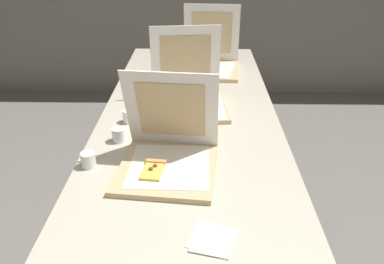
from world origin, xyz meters
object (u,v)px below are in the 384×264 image
at_px(cup_white_near_center, 119,135).
at_px(cup_white_far, 153,86).
at_px(pizza_box_back, 210,61).
at_px(cup_white_mid, 129,116).
at_px(pizza_box_front, 168,156).
at_px(cup_white_near_left, 88,160).
at_px(pizza_box_middle, 188,96).
at_px(table, 189,132).
at_px(napkin_pile, 213,239).

distance_m(cup_white_near_center, cup_white_far, 0.57).
height_order(pizza_box_back, cup_white_mid, pizza_box_back).
bearing_deg(pizza_box_front, cup_white_near_left, -174.47).
distance_m(pizza_box_middle, cup_white_near_center, 0.47).
bearing_deg(table, pizza_box_front, -100.82).
relative_size(pizza_box_middle, cup_white_near_left, 6.67).
distance_m(cup_white_near_center, napkin_pile, 0.70).
xyz_separation_m(pizza_box_front, cup_white_near_left, (-0.31, 0.00, -0.02)).
distance_m(pizza_box_back, cup_white_far, 0.49).
xyz_separation_m(cup_white_mid, napkin_pile, (0.38, -0.76, -0.03)).
bearing_deg(pizza_box_middle, cup_white_far, 129.03).
height_order(table, napkin_pile, napkin_pile).
bearing_deg(napkin_pile, table, 97.04).
bearing_deg(table, cup_white_mid, 176.68).
relative_size(pizza_box_front, pizza_box_back, 1.00).
height_order(pizza_box_back, cup_white_near_center, pizza_box_back).
xyz_separation_m(cup_white_mid, cup_white_far, (0.07, 0.38, 0.00)).
xyz_separation_m(pizza_box_front, cup_white_far, (-0.14, 0.76, -0.02)).
height_order(table, pizza_box_front, pizza_box_front).
bearing_deg(table, cup_white_near_left, -136.23).
bearing_deg(napkin_pile, cup_white_near_left, 140.68).
xyz_separation_m(pizza_box_back, cup_white_far, (-0.33, -0.37, -0.03)).
relative_size(pizza_box_back, cup_white_far, 6.58).
relative_size(pizza_box_back, cup_white_mid, 6.58).
height_order(table, cup_white_near_center, cup_white_near_center).
xyz_separation_m(pizza_box_front, napkin_pile, (0.16, -0.38, -0.05)).
height_order(cup_white_near_left, cup_white_mid, same).
height_order(cup_white_near_left, cup_white_far, same).
relative_size(pizza_box_front, cup_white_mid, 6.57).
xyz_separation_m(table, napkin_pile, (0.09, -0.75, 0.05)).
xyz_separation_m(pizza_box_middle, cup_white_mid, (-0.28, -0.18, -0.03)).
xyz_separation_m(pizza_box_back, cup_white_near_center, (-0.41, -0.93, -0.03)).
height_order(pizza_box_front, cup_white_near_left, pizza_box_front).
bearing_deg(pizza_box_front, cup_white_far, 106.36).
bearing_deg(cup_white_near_left, cup_white_far, 77.73).
relative_size(cup_white_near_left, napkin_pile, 0.37).
distance_m(cup_white_near_left, cup_white_mid, 0.39).
relative_size(table, cup_white_near_center, 40.32).
bearing_deg(cup_white_mid, napkin_pile, -63.82).
distance_m(pizza_box_front, cup_white_mid, 0.44).
bearing_deg(cup_white_far, pizza_box_back, 48.22).
bearing_deg(table, napkin_pile, -82.96).
relative_size(cup_white_near_center, cup_white_near_left, 1.00).
distance_m(cup_white_near_center, cup_white_near_left, 0.21).
bearing_deg(pizza_box_middle, napkin_pile, -90.82).
relative_size(cup_white_near_center, cup_white_far, 1.00).
xyz_separation_m(cup_white_far, napkin_pile, (0.30, -1.15, -0.03)).
bearing_deg(pizza_box_back, pizza_box_middle, -97.63).
bearing_deg(cup_white_mid, pizza_box_middle, 33.61).
relative_size(table, pizza_box_front, 6.14).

